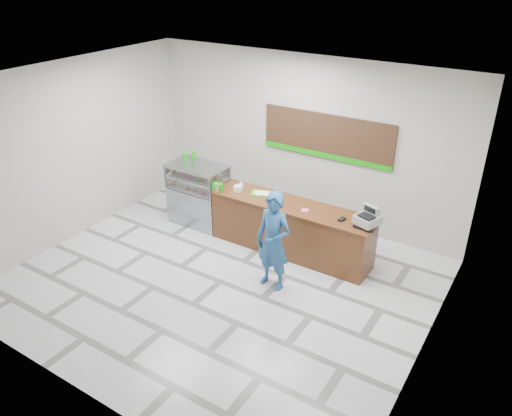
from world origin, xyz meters
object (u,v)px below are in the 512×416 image
Objects in this scene: sales_counter at (290,228)px; customer at (273,241)px; display_case at (198,194)px; cash_register at (368,219)px; serving_tray at (261,193)px.

sales_counter is 1.22m from customer.
display_case is 2.76m from customer.
cash_register is at bearing -0.42° from display_case.
display_case is at bearing -180.00° from sales_counter.
sales_counter is 7.37× the size of serving_tray.
customer is at bearing -118.43° from cash_register.
sales_counter is 2.23m from display_case.
cash_register is 2.22m from serving_tray.
customer is at bearing -24.29° from display_case.
sales_counter is 6.71× the size of cash_register.
display_case is 1.55m from serving_tray.
cash_register reaches higher than serving_tray.
cash_register reaches higher than display_case.
cash_register is (1.50, -0.03, 0.64)m from sales_counter.
display_case is 3.01× the size of serving_tray.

